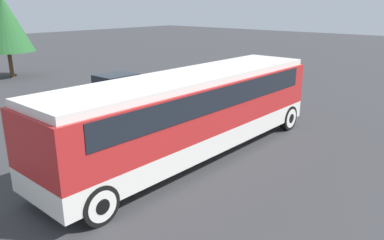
% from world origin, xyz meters
% --- Properties ---
extents(ground_plane, '(120.00, 120.00, 0.00)m').
position_xyz_m(ground_plane, '(0.00, 0.00, 0.00)').
color(ground_plane, '#38383A').
extents(tour_bus, '(11.27, 2.62, 2.88)m').
position_xyz_m(tour_bus, '(0.10, 0.00, 1.74)').
color(tour_bus, silver).
rests_on(tour_bus, ground_plane).
extents(parked_car_near, '(4.72, 1.81, 1.42)m').
position_xyz_m(parked_car_near, '(0.69, 6.32, 0.72)').
color(parked_car_near, silver).
rests_on(parked_car_near, ground_plane).
extents(parked_car_mid, '(4.01, 1.96, 1.37)m').
position_xyz_m(parked_car_mid, '(3.57, 8.62, 0.68)').
color(parked_car_mid, '#BCBCC1').
rests_on(parked_car_mid, ground_plane).
extents(tree_left, '(3.58, 3.58, 5.72)m').
position_xyz_m(tree_left, '(2.42, 19.40, 3.78)').
color(tree_left, brown).
rests_on(tree_left, ground_plane).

